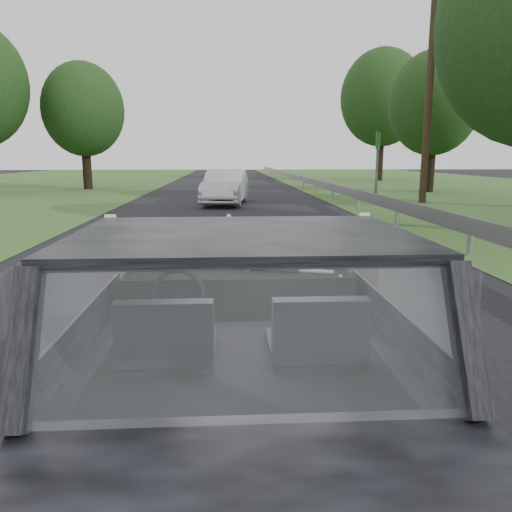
{
  "coord_description": "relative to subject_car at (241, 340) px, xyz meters",
  "views": [
    {
      "loc": [
        -0.08,
        -2.83,
        1.8
      ],
      "look_at": [
        0.13,
        0.59,
        1.12
      ],
      "focal_mm": 35.0,
      "sensor_mm": 36.0,
      "label": 1
    }
  ],
  "objects": [
    {
      "name": "steering_wheel",
      "position": [
        -0.4,
        0.33,
        0.2
      ],
      "size": [
        0.36,
        0.36,
        0.04
      ],
      "primitive_type": "torus",
      "color": "black",
      "rests_on": "dashboard"
    },
    {
      "name": "passenger_seat",
      "position": [
        0.4,
        -0.29,
        0.16
      ],
      "size": [
        0.5,
        0.72,
        0.42
      ],
      "primitive_type": "cube",
      "color": "black",
      "rests_on": "subject_car"
    },
    {
      "name": "tree_2",
      "position": [
        10.46,
        22.75,
        2.71
      ],
      "size": [
        5.27,
        5.27,
        6.87
      ],
      "primitive_type": null,
      "rotation": [
        0.0,
        0.0,
        -0.18
      ],
      "color": "black",
      "rests_on": "ground"
    },
    {
      "name": "cat",
      "position": [
        0.26,
        0.63,
        0.35
      ],
      "size": [
        0.53,
        0.27,
        0.23
      ],
      "primitive_type": "ellipsoid",
      "rotation": [
        0.0,
        0.0,
        -0.24
      ],
      "color": "gray",
      "rests_on": "dashboard"
    },
    {
      "name": "tree_6",
      "position": [
        -7.88,
        26.18,
        2.63
      ],
      "size": [
        5.8,
        5.8,
        6.72
      ],
      "primitive_type": null,
      "rotation": [
        0.0,
        0.0,
        0.4
      ],
      "color": "black",
      "rests_on": "ground"
    },
    {
      "name": "other_car",
      "position": [
        -0.1,
        16.52,
        -0.06
      ],
      "size": [
        2.11,
        4.22,
        1.33
      ],
      "primitive_type": "imported",
      "rotation": [
        0.0,
        0.0,
        -0.13
      ],
      "color": "silver",
      "rests_on": "ground"
    },
    {
      "name": "dashboard",
      "position": [
        0.0,
        0.62,
        0.12
      ],
      "size": [
        1.58,
        0.45,
        0.3
      ],
      "primitive_type": "cube",
      "color": "black",
      "rests_on": "subject_car"
    },
    {
      "name": "highway_sign",
      "position": [
        5.89,
        16.82,
        0.66
      ],
      "size": [
        0.55,
        1.05,
        2.76
      ],
      "primitive_type": "cube",
      "rotation": [
        0.0,
        0.0,
        -0.42
      ],
      "color": "#12711E",
      "rests_on": "ground"
    },
    {
      "name": "subject_car",
      "position": [
        0.0,
        0.0,
        0.0
      ],
      "size": [
        1.8,
        4.0,
        1.45
      ],
      "primitive_type": "cube",
      "color": "black",
      "rests_on": "ground"
    },
    {
      "name": "driver_seat",
      "position": [
        -0.4,
        -0.29,
        0.16
      ],
      "size": [
        0.5,
        0.72,
        0.42
      ],
      "primitive_type": "cube",
      "color": "black",
      "rests_on": "subject_car"
    },
    {
      "name": "tree_3",
      "position": [
        11.73,
        35.51,
        4.02
      ],
      "size": [
        8.28,
        8.28,
        9.48
      ],
      "primitive_type": null,
      "rotation": [
        0.0,
        0.0,
        0.43
      ],
      "color": "black",
      "rests_on": "ground"
    },
    {
      "name": "utility_pole",
      "position": [
        7.75,
        16.71,
        3.55
      ],
      "size": [
        0.34,
        0.34,
        8.55
      ],
      "primitive_type": "cylinder",
      "rotation": [
        0.0,
        0.0,
        -0.27
      ],
      "color": "#47311E",
      "rests_on": "ground"
    },
    {
      "name": "ground",
      "position": [
        0.0,
        0.0,
        -0.72
      ],
      "size": [
        140.0,
        140.0,
        0.0
      ],
      "primitive_type": "plane",
      "color": "black",
      "rests_on": "ground"
    },
    {
      "name": "guardrail",
      "position": [
        4.3,
        10.0,
        -0.15
      ],
      "size": [
        0.05,
        90.0,
        0.32
      ],
      "primitive_type": "cube",
      "color": "#999999",
      "rests_on": "ground"
    }
  ]
}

